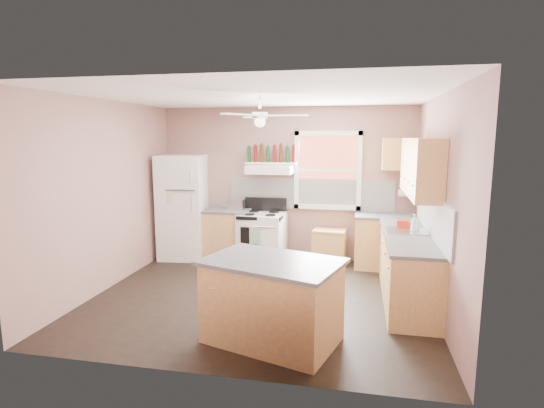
% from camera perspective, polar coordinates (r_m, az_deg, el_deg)
% --- Properties ---
extents(floor, '(4.50, 4.50, 0.00)m').
position_cam_1_polar(floor, '(5.99, -1.54, -12.32)').
color(floor, black).
rests_on(floor, ground).
extents(ceiling, '(4.50, 4.50, 0.00)m').
position_cam_1_polar(ceiling, '(5.60, -1.66, 14.36)').
color(ceiling, white).
rests_on(ceiling, ground).
extents(wall_back, '(4.50, 0.05, 2.70)m').
position_cam_1_polar(wall_back, '(7.61, 1.84, 2.77)').
color(wall_back, '#8C655D').
rests_on(wall_back, ground).
extents(wall_right, '(0.05, 4.00, 2.70)m').
position_cam_1_polar(wall_right, '(5.59, 21.76, -0.16)').
color(wall_right, '#8C655D').
rests_on(wall_right, ground).
extents(wall_left, '(0.05, 4.00, 2.70)m').
position_cam_1_polar(wall_left, '(6.53, -21.43, 1.11)').
color(wall_left, '#8C655D').
rests_on(wall_left, ground).
extents(backsplash_back, '(2.90, 0.03, 0.55)m').
position_cam_1_polar(backsplash_back, '(7.53, 5.16, 1.33)').
color(backsplash_back, white).
rests_on(backsplash_back, wall_back).
extents(backsplash_right, '(0.03, 2.60, 0.55)m').
position_cam_1_polar(backsplash_right, '(5.90, 20.77, -1.37)').
color(backsplash_right, white).
rests_on(backsplash_right, wall_right).
extents(window_view, '(1.00, 0.02, 1.20)m').
position_cam_1_polar(window_view, '(7.46, 7.50, 4.50)').
color(window_view, brown).
rests_on(window_view, wall_back).
extents(window_frame, '(1.16, 0.07, 1.36)m').
position_cam_1_polar(window_frame, '(7.43, 7.49, 4.48)').
color(window_frame, white).
rests_on(window_frame, wall_back).
extents(refrigerator, '(0.87, 0.85, 1.86)m').
position_cam_1_polar(refrigerator, '(7.81, -11.86, -0.37)').
color(refrigerator, white).
rests_on(refrigerator, floor).
extents(base_cabinet_left, '(0.90, 0.60, 0.86)m').
position_cam_1_polar(base_cabinet_left, '(7.70, -6.42, -4.15)').
color(base_cabinet_left, '#AF7A49').
rests_on(base_cabinet_left, floor).
extents(counter_left, '(0.92, 0.62, 0.04)m').
position_cam_1_polar(counter_left, '(7.61, -6.48, -0.85)').
color(counter_left, '#4B4B4E').
rests_on(counter_left, base_cabinet_left).
extents(toaster, '(0.28, 0.16, 0.18)m').
position_cam_1_polar(toaster, '(7.54, -4.86, -0.07)').
color(toaster, silver).
rests_on(toaster, counter_left).
extents(stove, '(0.80, 0.69, 0.86)m').
position_cam_1_polar(stove, '(7.44, -1.33, -4.57)').
color(stove, white).
rests_on(stove, floor).
extents(range_hood, '(0.78, 0.50, 0.14)m').
position_cam_1_polar(range_hood, '(7.36, -0.28, 4.67)').
color(range_hood, white).
rests_on(range_hood, wall_back).
extents(bottle_shelf, '(0.90, 0.26, 0.03)m').
position_cam_1_polar(bottle_shelf, '(7.47, -0.09, 5.51)').
color(bottle_shelf, white).
rests_on(bottle_shelf, range_hood).
extents(cart, '(0.58, 0.42, 0.55)m').
position_cam_1_polar(cart, '(7.43, 7.68, -5.90)').
color(cart, '#AF7A49').
rests_on(cart, floor).
extents(base_cabinet_corner, '(1.00, 0.60, 0.86)m').
position_cam_1_polar(base_cabinet_corner, '(7.36, 14.97, -5.03)').
color(base_cabinet_corner, '#AF7A49').
rests_on(base_cabinet_corner, floor).
extents(base_cabinet_right, '(0.60, 2.20, 0.86)m').
position_cam_1_polar(base_cabinet_right, '(6.03, 17.68, -8.26)').
color(base_cabinet_right, '#AF7A49').
rests_on(base_cabinet_right, floor).
extents(counter_corner, '(1.02, 0.62, 0.04)m').
position_cam_1_polar(counter_corner, '(7.27, 15.12, -1.58)').
color(counter_corner, '#4B4B4E').
rests_on(counter_corner, base_cabinet_corner).
extents(counter_right, '(0.62, 2.22, 0.04)m').
position_cam_1_polar(counter_right, '(5.92, 17.79, -4.10)').
color(counter_right, '#4B4B4E').
rests_on(counter_right, base_cabinet_right).
extents(sink, '(0.55, 0.45, 0.03)m').
position_cam_1_polar(sink, '(6.11, 17.59, -3.54)').
color(sink, silver).
rests_on(sink, counter_right).
extents(faucet, '(0.03, 0.03, 0.14)m').
position_cam_1_polar(faucet, '(6.11, 19.12, -2.89)').
color(faucet, silver).
rests_on(faucet, sink).
extents(upper_cabinet_right, '(0.33, 1.80, 0.76)m').
position_cam_1_polar(upper_cabinet_right, '(6.00, 19.33, 4.71)').
color(upper_cabinet_right, '#AF7A49').
rests_on(upper_cabinet_right, wall_right).
extents(upper_cabinet_corner, '(0.60, 0.33, 0.52)m').
position_cam_1_polar(upper_cabinet_corner, '(7.30, 16.96, 6.45)').
color(upper_cabinet_corner, '#AF7A49').
rests_on(upper_cabinet_corner, wall_back).
extents(paper_towel, '(0.26, 0.12, 0.12)m').
position_cam_1_polar(paper_towel, '(7.40, 17.63, 1.39)').
color(paper_towel, white).
rests_on(paper_towel, wall_back).
extents(island, '(1.51, 1.19, 0.86)m').
position_cam_1_polar(island, '(4.64, 0.02, -13.12)').
color(island, '#AF7A49').
rests_on(island, floor).
extents(island_top, '(1.61, 1.29, 0.04)m').
position_cam_1_polar(island_top, '(4.49, 0.02, -7.80)').
color(island_top, '#4B4B4E').
rests_on(island_top, island).
extents(ceiling_fan_hub, '(0.20, 0.20, 0.08)m').
position_cam_1_polar(ceiling_fan_hub, '(5.58, -1.65, 11.80)').
color(ceiling_fan_hub, white).
rests_on(ceiling_fan_hub, ceiling).
extents(soap_bottle, '(0.12, 0.12, 0.24)m').
position_cam_1_polar(soap_bottle, '(6.07, 18.60, -2.45)').
color(soap_bottle, silver).
rests_on(soap_bottle, counter_right).
extents(red_caddy, '(0.19, 0.14, 0.10)m').
position_cam_1_polar(red_caddy, '(6.36, 17.26, -2.54)').
color(red_caddy, '#B6280F').
rests_on(red_caddy, counter_right).
extents(wine_bottles, '(0.86, 0.06, 0.31)m').
position_cam_1_polar(wine_bottles, '(7.46, -0.08, 6.73)').
color(wine_bottles, '#143819').
rests_on(wine_bottles, bottle_shelf).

